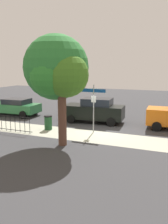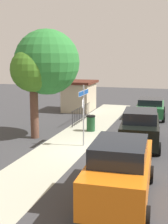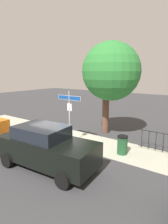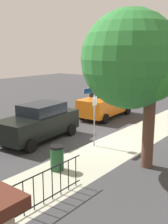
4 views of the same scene
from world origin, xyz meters
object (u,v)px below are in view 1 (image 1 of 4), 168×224
Objects in this scene: street_sign at (94,99)px; car_green at (15,107)px; car_black at (94,110)px; shade_tree at (57,70)px; trash_bin at (48,122)px.

car_green is (8.41, -2.65, -1.41)m from street_sign.
car_black is (0.96, -2.78, -1.24)m from street_sign.
street_sign is 3.19m from car_black.
shade_tree is at bearing 83.73° from car_black.
street_sign is at bearing 104.58° from car_black.
car_green is at bearing -3.58° from car_black.
car_black is at bearing -91.72° from shade_tree.
shade_tree is 6.20× the size of trash_bin.
shade_tree reaches higher than car_green.
car_green is (7.28, -5.40, -3.31)m from shade_tree.
car_green is at bearing -17.51° from street_sign.
shade_tree reaches higher than trash_bin.
street_sign is 0.67× the size of car_black.
street_sign is 3.61m from trash_bin.
shade_tree is 4.70m from trash_bin.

